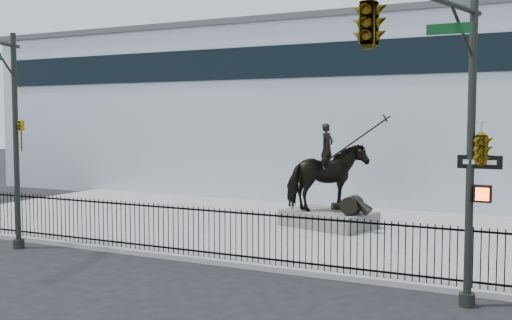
% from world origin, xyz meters
% --- Properties ---
extents(ground, '(120.00, 120.00, 0.00)m').
position_xyz_m(ground, '(0.00, 0.00, 0.00)').
color(ground, black).
rests_on(ground, ground).
extents(plaza, '(30.00, 12.00, 0.15)m').
position_xyz_m(plaza, '(0.00, 7.00, 0.07)').
color(plaza, gray).
rests_on(plaza, ground).
extents(building, '(44.00, 14.00, 9.00)m').
position_xyz_m(building, '(0.00, 20.00, 4.50)').
color(building, silver).
rests_on(building, ground).
extents(picket_fence, '(22.10, 0.10, 1.50)m').
position_xyz_m(picket_fence, '(0.00, 1.25, 0.90)').
color(picket_fence, black).
rests_on(picket_fence, plaza).
extents(statue_plinth, '(3.72, 3.06, 0.60)m').
position_xyz_m(statue_plinth, '(1.16, 7.61, 0.45)').
color(statue_plinth, '#575550').
rests_on(statue_plinth, plaza).
extents(equestrian_statue, '(3.95, 3.07, 3.49)m').
position_xyz_m(equestrian_statue, '(1.22, 7.59, 2.01)').
color(equestrian_statue, black).
rests_on(equestrian_statue, statue_plinth).
extents(traffic_signal_left, '(1.52, 4.84, 7.00)m').
position_xyz_m(traffic_signal_left, '(-6.75, -0.62, 4.03)').
color(traffic_signal_left, '#252822').
rests_on(traffic_signal_left, ground).
extents(traffic_signal_right, '(2.17, 6.86, 7.00)m').
position_xyz_m(traffic_signal_right, '(6.47, -2.00, 4.85)').
color(traffic_signal_right, '#252822').
rests_on(traffic_signal_right, ground).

